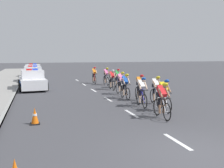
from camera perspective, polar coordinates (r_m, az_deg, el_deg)
ground_plane at (r=7.68m, az=17.93°, el=-14.17°), size 160.00×160.00×0.00m
kerb_edge at (r=20.13m, az=-20.04°, el=-1.36°), size 0.16×60.00×0.13m
lane_markings_centre at (r=15.73m, az=-0.89°, el=-3.29°), size 0.14×25.60×0.01m
cyclist_lead at (r=11.19m, az=10.80°, el=-3.33°), size 0.43×1.72×1.56m
cyclist_second at (r=12.58m, az=11.21°, el=-2.26°), size 0.43×1.72×1.56m
cyclist_third at (r=13.50m, az=6.46°, el=-1.59°), size 0.44×1.72×1.56m
cyclist_fourth at (r=14.30m, az=9.48°, el=-1.18°), size 0.44×1.72×1.56m
cyclist_fifth at (r=15.27m, az=6.08°, el=-0.65°), size 0.43×1.72×1.56m
cyclist_sixth at (r=15.82m, az=2.89°, el=-0.37°), size 0.42×1.72×1.56m
cyclist_seventh at (r=17.50m, az=1.94°, el=0.29°), size 0.44×1.72×1.56m
cyclist_eighth at (r=21.07m, az=1.19°, el=1.34°), size 0.42×1.72×1.56m
cyclist_ninth at (r=19.92m, az=-0.00°, el=1.05°), size 0.42×1.72×1.56m
cyclist_tenth at (r=24.20m, az=-3.88°, el=1.99°), size 0.42×1.72×1.56m
cyclist_eleventh at (r=22.93m, az=-1.27°, el=1.76°), size 0.43×1.72×1.56m
police_car_nearest at (r=20.94m, az=-16.86°, el=0.74°), size 2.26×4.53×1.59m
police_car_second at (r=26.66m, az=-16.76°, el=1.91°), size 2.11×4.46×1.59m
police_car_third at (r=32.33m, az=-16.70°, el=2.66°), size 2.25×4.52×1.59m
traffic_cone_mid at (r=10.54m, az=-16.37°, el=-6.71°), size 0.36×0.36×0.64m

